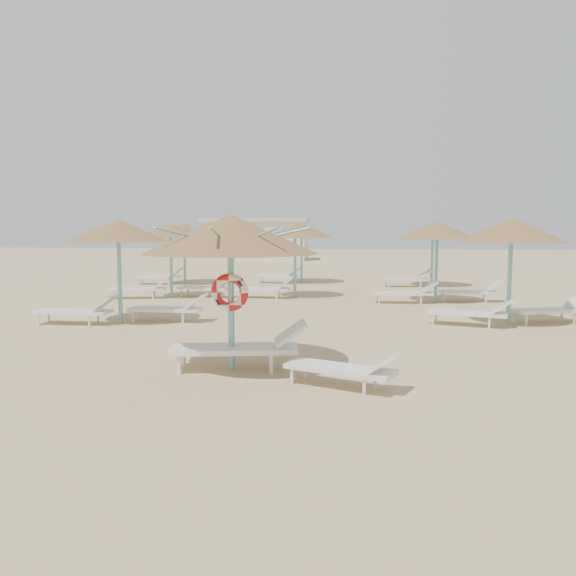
# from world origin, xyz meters

# --- Properties ---
(ground) EXTENTS (120.00, 120.00, 0.00)m
(ground) POSITION_xyz_m (0.00, 0.00, 0.00)
(ground) COLOR tan
(ground) RESTS_ON ground
(main_palapa) EXTENTS (2.98, 2.98, 2.67)m
(main_palapa) POSITION_xyz_m (-0.31, 0.05, 2.32)
(main_palapa) COLOR #6BB9B9
(main_palapa) RESTS_ON ground
(lounger_main_a) EXTENTS (2.41, 1.07, 0.84)m
(lounger_main_a) POSITION_xyz_m (-0.09, 0.05, 0.40)
(lounger_main_a) COLOR white
(lounger_main_a) RESTS_ON ground
(lounger_main_b) EXTENTS (1.90, 1.21, 0.66)m
(lounger_main_b) POSITION_xyz_m (1.69, -0.89, 0.32)
(lounger_main_b) COLOR white
(lounger_main_b) RESTS_ON ground
(palapa_field) EXTENTS (15.70, 14.10, 2.72)m
(palapa_field) POSITION_xyz_m (0.07, 11.07, 2.30)
(palapa_field) COLOR #6BB9B9
(palapa_field) RESTS_ON ground
(service_hut) EXTENTS (8.40, 4.40, 3.25)m
(service_hut) POSITION_xyz_m (-6.00, 35.00, 1.64)
(service_hut) COLOR silver
(service_hut) RESTS_ON ground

